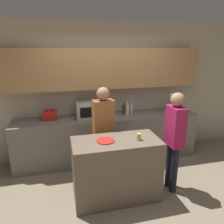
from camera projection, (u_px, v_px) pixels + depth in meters
ground_plane at (129, 202)px, 3.25m from camera, size 14.00×14.00×0.00m
back_wall at (105, 82)px, 4.36m from camera, size 6.40×0.40×2.70m
back_counter at (108, 138)px, 4.41m from camera, size 3.60×0.62×0.91m
kitchen_island at (116, 169)px, 3.26m from camera, size 1.27×0.62×0.94m
microwave at (90, 109)px, 4.21m from camera, size 0.52×0.39×0.30m
toaster at (50, 115)px, 4.06m from camera, size 0.26×0.16×0.18m
potted_plant at (172, 102)px, 4.60m from camera, size 0.14×0.14×0.40m
bottle_0 at (124, 109)px, 4.38m from camera, size 0.07×0.07×0.28m
bottle_1 at (127, 110)px, 4.37m from camera, size 0.08×0.08×0.28m
bottle_2 at (131, 109)px, 4.49m from camera, size 0.07×0.07×0.24m
plate_on_island at (105, 141)px, 3.09m from camera, size 0.26×0.26×0.01m
cup_0 at (139, 137)px, 3.13m from camera, size 0.06×0.06×0.09m
person_left at (175, 135)px, 3.31m from camera, size 0.21×0.34×1.59m
person_center at (103, 126)px, 3.63m from camera, size 0.36×0.23×1.61m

